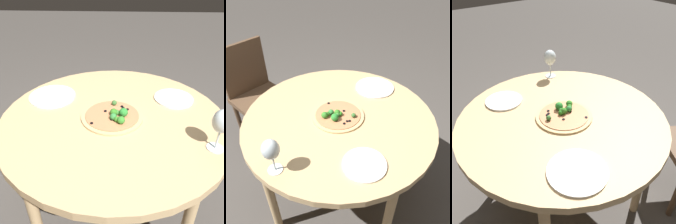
# 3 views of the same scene
# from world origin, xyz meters

# --- Properties ---
(ground_plane) EXTENTS (12.00, 12.00, 0.00)m
(ground_plane) POSITION_xyz_m (0.00, 0.00, 0.00)
(ground_plane) COLOR #4C4742
(dining_table) EXTENTS (1.09, 1.09, 0.71)m
(dining_table) POSITION_xyz_m (0.00, 0.00, 0.65)
(dining_table) COLOR tan
(dining_table) RESTS_ON ground_plane
(chair) EXTENTS (0.55, 0.55, 0.85)m
(chair) POSITION_xyz_m (-0.47, -0.79, 0.46)
(chair) COLOR brown
(chair) RESTS_ON ground_plane
(pizza) EXTENTS (0.30, 0.30, 0.06)m
(pizza) POSITION_xyz_m (-0.00, -0.01, 0.72)
(pizza) COLOR tan
(pizza) RESTS_ON dining_table
(wine_glass) EXTENTS (0.08, 0.08, 0.18)m
(wine_glass) POSITION_xyz_m (0.42, -0.21, 0.84)
(wine_glass) COLOR silver
(wine_glass) RESTS_ON dining_table
(plate_near) EXTENTS (0.25, 0.25, 0.01)m
(plate_near) POSITION_xyz_m (-0.34, 0.17, 0.72)
(plate_near) COLOR white
(plate_near) RESTS_ON dining_table
(plate_far) EXTENTS (0.21, 0.21, 0.01)m
(plate_far) POSITION_xyz_m (0.32, 0.18, 0.72)
(plate_far) COLOR white
(plate_far) RESTS_ON dining_table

